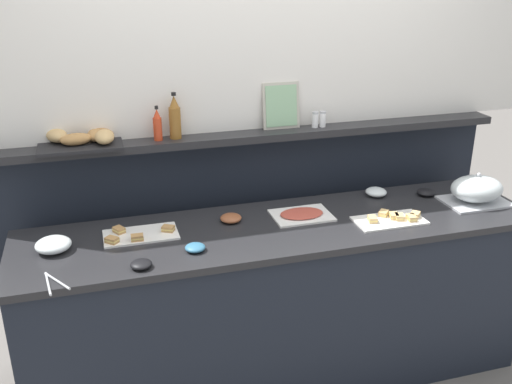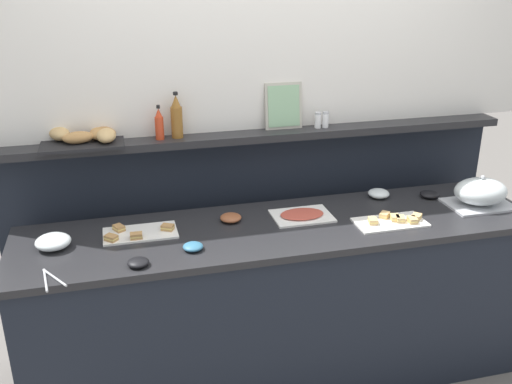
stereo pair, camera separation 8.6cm
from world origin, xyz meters
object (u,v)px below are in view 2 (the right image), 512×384
(serving_tongs, at_px, (50,278))
(bread_basket, at_px, (86,137))
(sandwich_platter_rear, at_px, (139,233))
(condiment_bowl_dark, at_px, (138,262))
(serving_cloche, at_px, (480,193))
(glass_bowl_large, at_px, (53,242))
(cold_cuts_platter, at_px, (302,215))
(condiment_bowl_red, at_px, (231,218))
(pepper_shaker, at_px, (325,120))
(condiment_bowl_cream, at_px, (193,247))
(framed_picture, at_px, (284,106))
(vinegar_bottle_amber, at_px, (177,117))
(salt_shaker, at_px, (318,120))
(hot_sauce_bottle, at_px, (159,125))
(condiment_bowl_teal, at_px, (429,194))
(sandwich_platter_front, at_px, (393,221))
(glass_bowl_medium, at_px, (379,194))

(serving_tongs, relative_size, bread_basket, 0.46)
(sandwich_platter_rear, height_order, condiment_bowl_dark, sandwich_platter_rear)
(serving_cloche, height_order, glass_bowl_large, serving_cloche)
(cold_cuts_platter, xyz_separation_m, bread_basket, (-1.02, 0.35, 0.39))
(condiment_bowl_red, distance_m, pepper_shaker, 0.77)
(condiment_bowl_cream, relative_size, framed_picture, 0.37)
(vinegar_bottle_amber, xyz_separation_m, salt_shaker, (0.76, -0.01, -0.06))
(sandwich_platter_rear, xyz_separation_m, salt_shaker, (1.01, 0.34, 0.39))
(condiment_bowl_dark, height_order, serving_tongs, condiment_bowl_dark)
(glass_bowl_large, height_order, condiment_bowl_red, glass_bowl_large)
(condiment_bowl_red, distance_m, hot_sauce_bottle, 0.59)
(pepper_shaker, xyz_separation_m, bread_basket, (-1.26, 0.01, -0.01))
(condiment_bowl_cream, bearing_deg, bread_basket, 127.26)
(serving_cloche, xyz_separation_m, condiment_bowl_teal, (-0.19, 0.17, -0.06))
(condiment_bowl_teal, bearing_deg, vinegar_bottle_amber, 168.31)
(sandwich_platter_rear, height_order, serving_tongs, sandwich_platter_rear)
(serving_tongs, height_order, bread_basket, bread_basket)
(condiment_bowl_cream, xyz_separation_m, condiment_bowl_teal, (1.35, 0.29, 0.00))
(sandwich_platter_front, bearing_deg, serving_tongs, -174.66)
(condiment_bowl_dark, height_order, salt_shaker, salt_shaker)
(condiment_bowl_teal, bearing_deg, framed_picture, 157.91)
(vinegar_bottle_amber, distance_m, framed_picture, 0.58)
(sandwich_platter_rear, height_order, glass_bowl_medium, glass_bowl_medium)
(hot_sauce_bottle, distance_m, vinegar_bottle_amber, 0.10)
(sandwich_platter_rear, bearing_deg, glass_bowl_medium, 6.26)
(serving_cloche, bearing_deg, condiment_bowl_teal, 139.37)
(condiment_bowl_cream, distance_m, bread_basket, 0.81)
(sandwich_platter_rear, xyz_separation_m, bread_basket, (-0.21, 0.35, 0.38))
(vinegar_bottle_amber, relative_size, framed_picture, 0.95)
(pepper_shaker, bearing_deg, bread_basket, 179.50)
(cold_cuts_platter, height_order, bread_basket, bread_basket)
(hot_sauce_bottle, bearing_deg, salt_shaker, 0.13)
(vinegar_bottle_amber, bearing_deg, bread_basket, 179.69)
(sandwich_platter_front, bearing_deg, salt_shaker, 112.67)
(salt_shaker, distance_m, bread_basket, 1.21)
(cold_cuts_platter, bearing_deg, pepper_shaker, 55.10)
(glass_bowl_large, height_order, framed_picture, framed_picture)
(sandwich_platter_front, relative_size, sandwich_platter_rear, 1.01)
(sandwich_platter_front, distance_m, sandwich_platter_rear, 1.24)
(sandwich_platter_rear, xyz_separation_m, condiment_bowl_cream, (0.23, -0.22, 0.01))
(serving_cloche, distance_m, bread_basket, 2.05)
(sandwich_platter_front, relative_size, condiment_bowl_dark, 3.81)
(condiment_bowl_dark, bearing_deg, sandwich_platter_rear, 86.06)
(condiment_bowl_teal, height_order, salt_shaker, salt_shaker)
(serving_cloche, xyz_separation_m, salt_shaker, (-0.76, 0.43, 0.33))
(condiment_bowl_dark, height_order, hot_sauce_bottle, hot_sauce_bottle)
(condiment_bowl_red, distance_m, vinegar_bottle_amber, 0.58)
(hot_sauce_bottle, relative_size, pepper_shaker, 2.02)
(condiment_bowl_cream, xyz_separation_m, condiment_bowl_red, (0.23, 0.26, 0.00))
(condiment_bowl_teal, relative_size, hot_sauce_bottle, 0.58)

